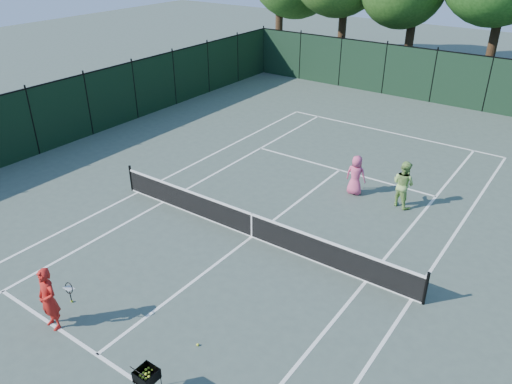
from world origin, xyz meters
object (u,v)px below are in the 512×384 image
Objects in this scene: coach at (48,299)px; player_pink at (356,175)px; loose_ball_near_cart at (198,345)px; loose_ball_midcourt at (72,301)px; player_green at (403,184)px; ball_hopper at (147,375)px.

coach is 1.13× the size of player_pink.
loose_ball_midcourt is (-3.91, -0.79, 0.00)m from loose_ball_near_cart.
player_pink is at bearing 71.15° from loose_ball_midcourt.
player_pink reaches higher than loose_ball_near_cart.
loose_ball_near_cart is (3.48, 1.62, -0.85)m from coach.
player_green reaches higher than loose_ball_near_cart.
coach is 3.67m from ball_hopper.
player_pink is at bearing 75.21° from coach.
coach is at bearing -154.99° from loose_ball_near_cart.
player_pink is 23.14× the size of loose_ball_midcourt.
player_pink is 10.97m from loose_ball_midcourt.
loose_ball_midcourt is (-4.08, 1.00, -0.67)m from ball_hopper.
ball_hopper is at bearing 103.69° from player_green.
player_green is 2.12× the size of ball_hopper.
coach is 3.93m from loose_ball_near_cart.
coach is at bearing -63.09° from loose_ball_midcourt.
player_pink reaches higher than loose_ball_midcourt.
coach is at bearing 86.48° from player_green.
loose_ball_near_cart is at bearing 25.76° from coach.
loose_ball_near_cart is 1.00× the size of loose_ball_midcourt.
loose_ball_midcourt is (-3.54, -10.36, -0.75)m from player_pink.
coach reaches higher than ball_hopper.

